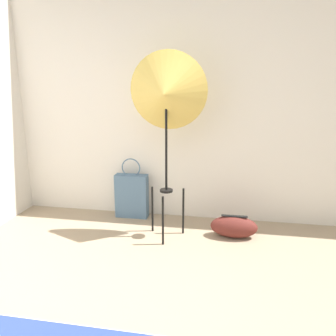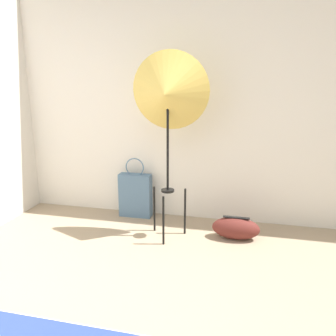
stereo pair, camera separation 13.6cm
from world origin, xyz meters
The scene contains 4 objects.
wall_back centered at (0.00, 2.41, 1.30)m, with size 8.00×0.05×2.60m.
photo_umbrella centered at (0.15, 1.87, 1.34)m, with size 0.70×0.34×1.71m.
tote_bag centered at (-0.30, 2.28, 0.25)m, with size 0.35×0.12×0.66m.
duffel_bag centered at (0.79, 1.96, 0.10)m, with size 0.44×0.21×0.22m.
Camera 1 is at (0.67, -0.98, 1.42)m, focal length 35.00 mm.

